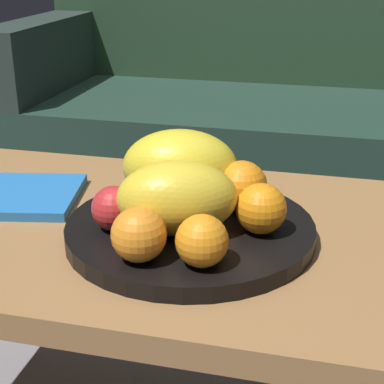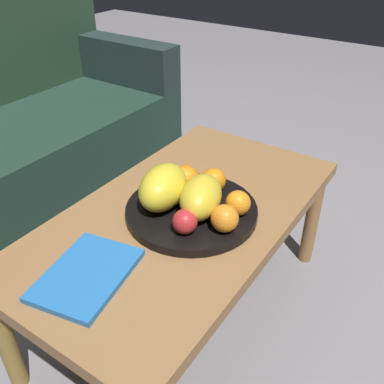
{
  "view_description": "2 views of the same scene",
  "coord_description": "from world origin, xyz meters",
  "px_view_note": "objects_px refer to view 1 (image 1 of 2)",
  "views": [
    {
      "loc": [
        0.2,
        -0.84,
        0.85
      ],
      "look_at": [
        0.0,
        -0.03,
        0.5
      ],
      "focal_mm": 57.21,
      "sensor_mm": 36.0,
      "label": 1
    },
    {
      "loc": [
        -0.82,
        -0.58,
        1.15
      ],
      "look_at": [
        0.0,
        -0.03,
        0.5
      ],
      "focal_mm": 39.71,
      "sensor_mm": 36.0,
      "label": 2
    }
  ],
  "objects_px": {
    "coffee_table": "(195,256)",
    "melon_smaller_beside": "(180,167)",
    "apple_front": "(114,208)",
    "magazine": "(6,195)",
    "orange_back": "(261,209)",
    "banana_bunch": "(187,188)",
    "fruit_bowl": "(192,230)",
    "couch": "(289,125)",
    "orange_left": "(242,186)",
    "orange_front": "(139,235)",
    "orange_right": "(202,241)",
    "melon_large_front": "(177,198)"
  },
  "relations": [
    {
      "from": "coffee_table",
      "to": "melon_smaller_beside",
      "type": "xyz_separation_m",
      "value": [
        -0.03,
        0.04,
        0.14
      ]
    },
    {
      "from": "apple_front",
      "to": "coffee_table",
      "type": "bearing_deg",
      "value": 37.9
    },
    {
      "from": "apple_front",
      "to": "magazine",
      "type": "distance_m",
      "value": 0.28
    },
    {
      "from": "coffee_table",
      "to": "orange_back",
      "type": "height_order",
      "value": "orange_back"
    },
    {
      "from": "banana_bunch",
      "to": "fruit_bowl",
      "type": "bearing_deg",
      "value": -69.17
    },
    {
      "from": "couch",
      "to": "orange_left",
      "type": "relative_size",
      "value": 21.18
    },
    {
      "from": "orange_left",
      "to": "orange_back",
      "type": "height_order",
      "value": "orange_left"
    },
    {
      "from": "apple_front",
      "to": "fruit_bowl",
      "type": "bearing_deg",
      "value": 24.65
    },
    {
      "from": "apple_front",
      "to": "magazine",
      "type": "height_order",
      "value": "apple_front"
    },
    {
      "from": "fruit_bowl",
      "to": "banana_bunch",
      "type": "bearing_deg",
      "value": 110.83
    },
    {
      "from": "orange_front",
      "to": "orange_left",
      "type": "relative_size",
      "value": 0.93
    },
    {
      "from": "couch",
      "to": "orange_front",
      "type": "bearing_deg",
      "value": -94.21
    },
    {
      "from": "orange_right",
      "to": "banana_bunch",
      "type": "xyz_separation_m",
      "value": [
        -0.07,
        0.18,
        -0.0
      ]
    },
    {
      "from": "melon_large_front",
      "to": "orange_front",
      "type": "relative_size",
      "value": 2.32
    },
    {
      "from": "melon_smaller_beside",
      "to": "apple_front",
      "type": "relative_size",
      "value": 2.76
    },
    {
      "from": "fruit_bowl",
      "to": "orange_front",
      "type": "relative_size",
      "value": 5.06
    },
    {
      "from": "coffee_table",
      "to": "orange_back",
      "type": "distance_m",
      "value": 0.16
    },
    {
      "from": "coffee_table",
      "to": "magazine",
      "type": "bearing_deg",
      "value": 174.47
    },
    {
      "from": "couch",
      "to": "orange_right",
      "type": "distance_m",
      "value": 1.21
    },
    {
      "from": "melon_smaller_beside",
      "to": "orange_right",
      "type": "relative_size",
      "value": 2.62
    },
    {
      "from": "orange_left",
      "to": "magazine",
      "type": "relative_size",
      "value": 0.32
    },
    {
      "from": "apple_front",
      "to": "banana_bunch",
      "type": "xyz_separation_m",
      "value": [
        0.08,
        0.11,
        -0.0
      ]
    },
    {
      "from": "fruit_bowl",
      "to": "orange_right",
      "type": "bearing_deg",
      "value": -70.45
    },
    {
      "from": "orange_front",
      "to": "orange_left",
      "type": "bearing_deg",
      "value": 61.97
    },
    {
      "from": "melon_smaller_beside",
      "to": "orange_back",
      "type": "height_order",
      "value": "melon_smaller_beside"
    },
    {
      "from": "coffee_table",
      "to": "couch",
      "type": "distance_m",
      "value": 1.05
    },
    {
      "from": "banana_bunch",
      "to": "magazine",
      "type": "bearing_deg",
      "value": 179.29
    },
    {
      "from": "orange_front",
      "to": "magazine",
      "type": "relative_size",
      "value": 0.3
    },
    {
      "from": "couch",
      "to": "orange_back",
      "type": "bearing_deg",
      "value": -87.07
    },
    {
      "from": "melon_smaller_beside",
      "to": "apple_front",
      "type": "height_order",
      "value": "melon_smaller_beside"
    },
    {
      "from": "couch",
      "to": "banana_bunch",
      "type": "xyz_separation_m",
      "value": [
        -0.07,
        -1.01,
        0.18
      ]
    },
    {
      "from": "magazine",
      "to": "apple_front",
      "type": "bearing_deg",
      "value": -36.06
    },
    {
      "from": "coffee_table",
      "to": "melon_smaller_beside",
      "type": "distance_m",
      "value": 0.15
    },
    {
      "from": "orange_right",
      "to": "apple_front",
      "type": "xyz_separation_m",
      "value": [
        -0.15,
        0.07,
        -0.0
      ]
    },
    {
      "from": "couch",
      "to": "apple_front",
      "type": "xyz_separation_m",
      "value": [
        -0.15,
        -1.12,
        0.18
      ]
    },
    {
      "from": "apple_front",
      "to": "banana_bunch",
      "type": "height_order",
      "value": "apple_front"
    },
    {
      "from": "orange_back",
      "to": "magazine",
      "type": "bearing_deg",
      "value": 171.03
    },
    {
      "from": "coffee_table",
      "to": "orange_front",
      "type": "relative_size",
      "value": 14.15
    },
    {
      "from": "melon_large_front",
      "to": "orange_back",
      "type": "bearing_deg",
      "value": 14.91
    },
    {
      "from": "fruit_bowl",
      "to": "orange_back",
      "type": "relative_size",
      "value": 5.07
    },
    {
      "from": "fruit_bowl",
      "to": "orange_front",
      "type": "height_order",
      "value": "orange_front"
    },
    {
      "from": "banana_bunch",
      "to": "coffee_table",
      "type": "bearing_deg",
      "value": -55.45
    },
    {
      "from": "magazine",
      "to": "orange_right",
      "type": "bearing_deg",
      "value": -36.78
    },
    {
      "from": "fruit_bowl",
      "to": "banana_bunch",
      "type": "relative_size",
      "value": 2.32
    },
    {
      "from": "magazine",
      "to": "orange_left",
      "type": "bearing_deg",
      "value": -11.28
    },
    {
      "from": "melon_large_front",
      "to": "orange_back",
      "type": "height_order",
      "value": "melon_large_front"
    },
    {
      "from": "orange_front",
      "to": "magazine",
      "type": "distance_m",
      "value": 0.37
    },
    {
      "from": "melon_large_front",
      "to": "apple_front",
      "type": "bearing_deg",
      "value": -173.61
    },
    {
      "from": "coffee_table",
      "to": "banana_bunch",
      "type": "relative_size",
      "value": 6.47
    },
    {
      "from": "coffee_table",
      "to": "melon_large_front",
      "type": "bearing_deg",
      "value": -98.03
    }
  ]
}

